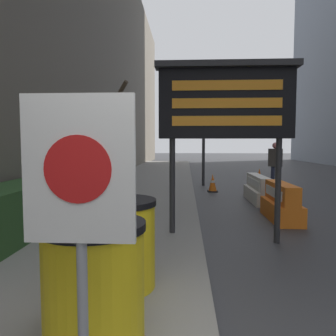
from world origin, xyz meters
TOP-DOWN VIEW (x-y plane):
  - building_left_facade at (-3.96, 9.80)m, footprint 0.40×50.40m
  - hedge_strip at (-3.16, 4.90)m, footprint 0.90×7.13m
  - bare_tree at (-3.26, 9.13)m, footprint 2.00×1.92m
  - barrel_drum_foreground at (-0.98, 0.59)m, footprint 0.80×0.80m
  - barrel_drum_middle at (-0.99, 1.62)m, footprint 0.80×0.80m
  - warning_sign at (-0.86, -0.08)m, footprint 0.62×0.08m
  - message_board at (0.40, 3.82)m, footprint 2.39×0.36m
  - jersey_barrier_orange_near at (1.87, 5.58)m, footprint 0.57×1.63m
  - jersey_barrier_white at (1.87, 7.95)m, footprint 0.51×2.02m
  - traffic_cone_near at (0.68, 9.88)m, footprint 0.36×0.36m
  - traffic_cone_mid at (2.57, 10.96)m, footprint 0.43×0.43m
  - traffic_light_near_curb at (0.45, 11.56)m, footprint 0.28×0.44m
  - pedestrian_worker at (3.10, 10.71)m, footprint 0.48×0.54m

SIDE VIEW (x-z plane):
  - traffic_cone_near at x=0.68m, z-range -0.01..0.64m
  - jersey_barrier_white at x=1.87m, z-range -0.05..0.73m
  - jersey_barrier_orange_near at x=1.87m, z-range -0.05..0.78m
  - traffic_cone_mid at x=2.57m, z-range -0.01..0.76m
  - hedge_strip at x=-3.16m, z-range 0.16..1.02m
  - barrel_drum_foreground at x=-0.98m, z-range 0.16..1.12m
  - barrel_drum_middle at x=-0.99m, z-range 0.16..1.12m
  - pedestrian_worker at x=3.10m, z-range 0.16..1.93m
  - warning_sign at x=-0.86m, z-range 0.52..2.34m
  - bare_tree at x=-3.26m, z-range 0.11..3.82m
  - message_board at x=0.40m, z-range 0.85..3.92m
  - traffic_light_near_curb at x=0.45m, z-range 0.89..4.83m
  - building_left_facade at x=-3.96m, z-range 0.00..12.83m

